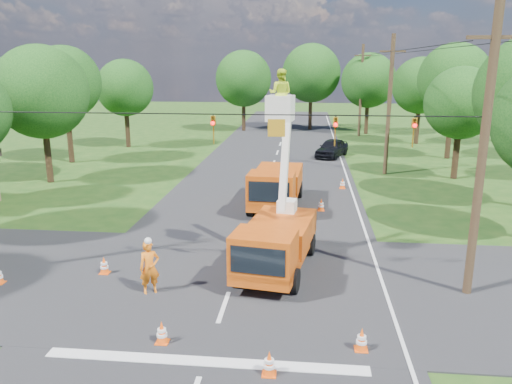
# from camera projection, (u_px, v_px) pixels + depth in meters

# --- Properties ---
(ground) EXTENTS (140.00, 140.00, 0.00)m
(ground) POSITION_uv_depth(u_px,v_px,m) (269.00, 177.00, 36.08)
(ground) COLOR #1C4314
(ground) RESTS_ON ground
(road_main) EXTENTS (12.00, 100.00, 0.06)m
(road_main) POSITION_uv_depth(u_px,v_px,m) (269.00, 177.00, 36.08)
(road_main) COLOR black
(road_main) RESTS_ON ground
(road_cross) EXTENTS (56.00, 10.00, 0.07)m
(road_cross) POSITION_uv_depth(u_px,v_px,m) (232.00, 283.00, 18.74)
(road_cross) COLOR black
(road_cross) RESTS_ON ground
(stop_bar) EXTENTS (9.00, 0.45, 0.02)m
(stop_bar) POSITION_uv_depth(u_px,v_px,m) (205.00, 363.00, 13.74)
(stop_bar) COLOR silver
(stop_bar) RESTS_ON ground
(edge_line) EXTENTS (0.12, 90.00, 0.02)m
(edge_line) POSITION_uv_depth(u_px,v_px,m) (347.00, 179.00, 35.52)
(edge_line) COLOR silver
(edge_line) RESTS_ON ground
(bucket_truck) EXTENTS (3.15, 6.30, 7.81)m
(bucket_truck) POSITION_uv_depth(u_px,v_px,m) (276.00, 231.00, 19.42)
(bucket_truck) COLOR #C54D0D
(bucket_truck) RESTS_ON ground
(second_truck) EXTENTS (2.94, 6.72, 2.46)m
(second_truck) POSITION_uv_depth(u_px,v_px,m) (276.00, 186.00, 28.17)
(second_truck) COLOR #C54D0D
(second_truck) RESTS_ON ground
(ground_worker) EXTENTS (0.86, 0.76, 1.97)m
(ground_worker) POSITION_uv_depth(u_px,v_px,m) (149.00, 268.00, 17.65)
(ground_worker) COLOR #E25113
(ground_worker) RESTS_ON ground
(distant_car) EXTENTS (3.43, 5.00, 1.58)m
(distant_car) POSITION_uv_depth(u_px,v_px,m) (332.00, 148.00, 43.64)
(distant_car) COLOR black
(distant_car) RESTS_ON ground
(traffic_cone_0) EXTENTS (0.38, 0.38, 0.71)m
(traffic_cone_0) POSITION_uv_depth(u_px,v_px,m) (162.00, 333.00, 14.61)
(traffic_cone_0) COLOR #FF550D
(traffic_cone_0) RESTS_ON ground
(traffic_cone_1) EXTENTS (0.38, 0.38, 0.71)m
(traffic_cone_1) POSITION_uv_depth(u_px,v_px,m) (269.00, 363.00, 13.10)
(traffic_cone_1) COLOR #FF550D
(traffic_cone_1) RESTS_ON ground
(traffic_cone_2) EXTENTS (0.38, 0.38, 0.71)m
(traffic_cone_2) POSITION_uv_depth(u_px,v_px,m) (288.00, 220.00, 25.00)
(traffic_cone_2) COLOR #FF550D
(traffic_cone_2) RESTS_ON ground
(traffic_cone_3) EXTENTS (0.38, 0.38, 0.71)m
(traffic_cone_3) POSITION_uv_depth(u_px,v_px,m) (321.00, 205.00, 27.74)
(traffic_cone_3) COLOR #FF550D
(traffic_cone_3) RESTS_ON ground
(traffic_cone_4) EXTENTS (0.38, 0.38, 0.71)m
(traffic_cone_4) POSITION_uv_depth(u_px,v_px,m) (104.00, 265.00, 19.44)
(traffic_cone_4) COLOR #FF550D
(traffic_cone_4) RESTS_ON ground
(traffic_cone_7) EXTENTS (0.38, 0.38, 0.71)m
(traffic_cone_7) POSITION_uv_depth(u_px,v_px,m) (342.00, 184.00, 32.61)
(traffic_cone_7) COLOR #FF550D
(traffic_cone_7) RESTS_ON ground
(traffic_cone_8) EXTENTS (0.38, 0.38, 0.71)m
(traffic_cone_8) POSITION_uv_depth(u_px,v_px,m) (362.00, 340.00, 14.23)
(traffic_cone_8) COLOR #FF550D
(traffic_cone_8) RESTS_ON ground
(pole_right_near) EXTENTS (1.80, 0.30, 10.00)m
(pole_right_near) POSITION_uv_depth(u_px,v_px,m) (483.00, 153.00, 16.62)
(pole_right_near) COLOR #4C3823
(pole_right_near) RESTS_ON ground
(pole_right_mid) EXTENTS (1.80, 0.30, 10.00)m
(pole_right_mid) POSITION_uv_depth(u_px,v_px,m) (389.00, 105.00, 35.88)
(pole_right_mid) COLOR #4C3823
(pole_right_mid) RESTS_ON ground
(pole_right_far) EXTENTS (1.80, 0.30, 10.00)m
(pole_right_far) POSITION_uv_depth(u_px,v_px,m) (361.00, 90.00, 55.14)
(pole_right_far) COLOR #4C3823
(pole_right_far) RESTS_ON ground
(signal_span) EXTENTS (18.00, 0.29, 1.07)m
(signal_span) POSITION_uv_depth(u_px,v_px,m) (295.00, 127.00, 17.04)
(signal_span) COLOR black
(signal_span) RESTS_ON ground
(tree_left_d) EXTENTS (6.20, 6.20, 9.24)m
(tree_left_d) POSITION_uv_depth(u_px,v_px,m) (41.00, 92.00, 33.12)
(tree_left_d) COLOR #382616
(tree_left_d) RESTS_ON ground
(tree_left_e) EXTENTS (5.80, 5.80, 9.41)m
(tree_left_e) POSITION_uv_depth(u_px,v_px,m) (65.00, 82.00, 39.95)
(tree_left_e) COLOR #382616
(tree_left_e) RESTS_ON ground
(tree_left_f) EXTENTS (5.40, 5.40, 8.40)m
(tree_left_f) POSITION_uv_depth(u_px,v_px,m) (125.00, 88.00, 47.66)
(tree_left_f) COLOR #382616
(tree_left_f) RESTS_ON ground
(tree_right_c) EXTENTS (5.00, 5.00, 7.83)m
(tree_right_c) POSITION_uv_depth(u_px,v_px,m) (461.00, 103.00, 34.40)
(tree_right_c) COLOR #382616
(tree_right_c) RESTS_ON ground
(tree_right_d) EXTENTS (6.00, 6.00, 9.70)m
(tree_right_d) POSITION_uv_depth(u_px,v_px,m) (454.00, 79.00, 41.61)
(tree_right_d) COLOR #382616
(tree_right_d) RESTS_ON ground
(tree_right_e) EXTENTS (5.60, 5.60, 8.63)m
(tree_right_e) POSITION_uv_depth(u_px,v_px,m) (421.00, 86.00, 49.63)
(tree_right_e) COLOR #382616
(tree_right_e) RESTS_ON ground
(tree_far_a) EXTENTS (6.60, 6.60, 9.50)m
(tree_far_a) POSITION_uv_depth(u_px,v_px,m) (243.00, 79.00, 59.08)
(tree_far_a) COLOR #382616
(tree_far_a) RESTS_ON ground
(tree_far_b) EXTENTS (7.00, 7.00, 10.32)m
(tree_far_b) POSITION_uv_depth(u_px,v_px,m) (311.00, 73.00, 60.07)
(tree_far_b) COLOR #382616
(tree_far_b) RESTS_ON ground
(tree_far_c) EXTENTS (6.20, 6.20, 9.18)m
(tree_far_c) POSITION_uv_depth(u_px,v_px,m) (369.00, 81.00, 56.73)
(tree_far_c) COLOR #382616
(tree_far_c) RESTS_ON ground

